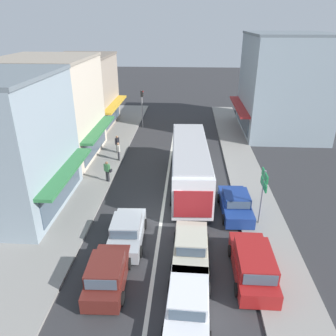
# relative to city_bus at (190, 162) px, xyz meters

# --- Properties ---
(ground_plane) EXTENTS (140.00, 140.00, 0.00)m
(ground_plane) POSITION_rel_city_bus_xyz_m (-1.71, -4.22, -1.88)
(ground_plane) COLOR #2D2D30
(lane_centre_line) EXTENTS (0.20, 28.00, 0.01)m
(lane_centre_line) POSITION_rel_city_bus_xyz_m (-1.71, -0.22, -1.88)
(lane_centre_line) COLOR silver
(lane_centre_line) RESTS_ON ground
(sidewalk_left) EXTENTS (5.20, 44.00, 0.14)m
(sidewalk_left) POSITION_rel_city_bus_xyz_m (-8.51, 1.78, -1.81)
(sidewalk_left) COLOR gray
(sidewalk_left) RESTS_ON ground
(kerb_right) EXTENTS (2.80, 44.00, 0.12)m
(kerb_right) POSITION_rel_city_bus_xyz_m (4.49, 1.78, -1.82)
(kerb_right) COLOR gray
(kerb_right) RESTS_ON ground
(shopfront_mid_block) EXTENTS (8.15, 8.44, 8.64)m
(shopfront_mid_block) POSITION_rel_city_bus_xyz_m (-11.89, 4.81, 2.43)
(shopfront_mid_block) COLOR beige
(shopfront_mid_block) RESTS_ON ground
(shopfront_far_end) EXTENTS (7.15, 9.13, 7.90)m
(shopfront_far_end) POSITION_rel_city_bus_xyz_m (-11.89, 13.82, 2.06)
(shopfront_far_end) COLOR gray
(shopfront_far_end) RESTS_ON ground
(building_right_far) EXTENTS (9.06, 10.19, 10.16)m
(building_right_far) POSITION_rel_city_bus_xyz_m (9.77, 13.69, 3.19)
(building_right_far) COLOR #84939E
(building_right_far) RESTS_ON ground
(city_bus) EXTENTS (3.04, 10.94, 3.23)m
(city_bus) POSITION_rel_city_bus_xyz_m (0.00, 0.00, 0.00)
(city_bus) COLOR silver
(city_bus) RESTS_ON ground
(hatchback_behind_bus_near) EXTENTS (1.91, 3.75, 1.54)m
(hatchback_behind_bus_near) POSITION_rel_city_bus_xyz_m (-3.74, -10.46, -1.17)
(hatchback_behind_bus_near) COLOR #561E19
(hatchback_behind_bus_near) RESTS_ON ground
(sedan_adjacent_lane_lead) EXTENTS (1.96, 4.23, 1.47)m
(sedan_adjacent_lane_lead) POSITION_rel_city_bus_xyz_m (0.10, -8.25, -1.22)
(sedan_adjacent_lane_lead) COLOR #B7B29E
(sedan_adjacent_lane_lead) RESTS_ON ground
(sedan_behind_bus_mid) EXTENTS (2.03, 4.27, 1.47)m
(sedan_behind_bus_mid) POSITION_rel_city_bus_xyz_m (-0.02, -11.96, -1.22)
(sedan_behind_bus_mid) COLOR silver
(sedan_behind_bus_mid) RESTS_ON ground
(sedan_queue_far_back) EXTENTS (2.00, 4.25, 1.47)m
(sedan_queue_far_back) POSITION_rel_city_bus_xyz_m (-3.43, -7.07, -1.22)
(sedan_queue_far_back) COLOR #9EA3A8
(sedan_queue_far_back) RESTS_ON ground
(parked_wagon_kerb_front) EXTENTS (1.95, 4.51, 1.58)m
(parked_wagon_kerb_front) POSITION_rel_city_bus_xyz_m (3.06, -9.41, -1.14)
(parked_wagon_kerb_front) COLOR maroon
(parked_wagon_kerb_front) RESTS_ON ground
(parked_sedan_kerb_second) EXTENTS (2.01, 4.26, 1.47)m
(parked_sedan_kerb_second) POSITION_rel_city_bus_xyz_m (2.93, -3.69, -1.22)
(parked_sedan_kerb_second) COLOR navy
(parked_sedan_kerb_second) RESTS_ON ground
(traffic_light_downstreet) EXTENTS (0.33, 0.24, 4.20)m
(traffic_light_downstreet) POSITION_rel_city_bus_xyz_m (-5.41, 14.15, 0.97)
(traffic_light_downstreet) COLOR gray
(traffic_light_downstreet) RESTS_ON ground
(directional_road_sign) EXTENTS (0.10, 1.40, 3.60)m
(directional_road_sign) POSITION_rel_city_bus_xyz_m (4.22, -4.89, 0.82)
(directional_road_sign) COLOR gray
(directional_road_sign) RESTS_ON ground
(pedestrian_with_handbag_near) EXTENTS (0.65, 0.39, 1.63)m
(pedestrian_with_handbag_near) POSITION_rel_city_bus_xyz_m (-6.15, -0.02, -0.81)
(pedestrian_with_handbag_near) COLOR #333338
(pedestrian_with_handbag_near) RESTS_ON sidewalk_left
(pedestrian_browsing_midblock) EXTENTS (0.35, 0.53, 1.63)m
(pedestrian_browsing_midblock) POSITION_rel_city_bus_xyz_m (-6.62, 5.86, -0.81)
(pedestrian_browsing_midblock) COLOR #4C4742
(pedestrian_browsing_midblock) RESTS_ON sidewalk_left
(pedestrian_far_walker) EXTENTS (0.35, 0.52, 1.63)m
(pedestrian_far_walker) POSITION_rel_city_bus_xyz_m (-6.14, 4.06, -0.81)
(pedestrian_far_walker) COLOR #333338
(pedestrian_far_walker) RESTS_ON sidewalk_left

